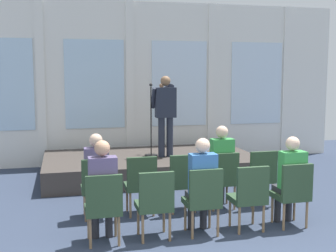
# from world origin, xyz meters

# --- Properties ---
(rear_partition) EXTENTS (10.43, 0.14, 3.92)m
(rear_partition) POSITION_xyz_m (0.04, 6.55, 1.96)
(rear_partition) COLOR silver
(rear_partition) RESTS_ON ground
(stage_platform) EXTENTS (4.45, 2.41, 0.44)m
(stage_platform) POSITION_xyz_m (0.00, 5.06, 0.22)
(stage_platform) COLOR #3F3833
(stage_platform) RESTS_ON ground
(speaker) EXTENTS (0.52, 0.69, 1.71)m
(speaker) POSITION_xyz_m (0.29, 4.88, 1.43)
(speaker) COLOR #232838
(speaker) RESTS_ON stage_platform
(mic_stand) EXTENTS (0.28, 0.28, 1.55)m
(mic_stand) POSITION_xyz_m (0.01, 4.98, 0.78)
(mic_stand) COLOR black
(mic_stand) RESTS_ON stage_platform
(chair_r0_c0) EXTENTS (0.46, 0.44, 0.94)m
(chair_r0_c0) POSITION_xyz_m (-1.34, 2.50, 0.53)
(chair_r0_c0) COLOR olive
(chair_r0_c0) RESTS_ON ground
(audience_r0_c0) EXTENTS (0.36, 0.39, 1.30)m
(audience_r0_c0) POSITION_xyz_m (-1.34, 2.58, 0.72)
(audience_r0_c0) COLOR #2D2D33
(audience_r0_c0) RESTS_ON ground
(chair_r0_c1) EXTENTS (0.46, 0.44, 0.94)m
(chair_r0_c1) POSITION_xyz_m (-0.67, 2.50, 0.53)
(chair_r0_c1) COLOR olive
(chair_r0_c1) RESTS_ON ground
(chair_r0_c2) EXTENTS (0.46, 0.44, 0.94)m
(chair_r0_c2) POSITION_xyz_m (0.00, 2.50, 0.53)
(chair_r0_c2) COLOR olive
(chair_r0_c2) RESTS_ON ground
(chair_r0_c3) EXTENTS (0.46, 0.44, 0.94)m
(chair_r0_c3) POSITION_xyz_m (0.67, 2.50, 0.53)
(chair_r0_c3) COLOR olive
(chair_r0_c3) RESTS_ON ground
(audience_r0_c3) EXTENTS (0.36, 0.39, 1.36)m
(audience_r0_c3) POSITION_xyz_m (0.67, 2.58, 0.75)
(audience_r0_c3) COLOR #2D2D33
(audience_r0_c3) RESTS_ON ground
(chair_r0_c4) EXTENTS (0.46, 0.44, 0.94)m
(chair_r0_c4) POSITION_xyz_m (1.34, 2.50, 0.53)
(chair_r0_c4) COLOR olive
(chair_r0_c4) RESTS_ON ground
(chair_r1_c0) EXTENTS (0.46, 0.44, 0.94)m
(chair_r1_c0) POSITION_xyz_m (-1.34, 1.47, 0.53)
(chair_r1_c0) COLOR olive
(chair_r1_c0) RESTS_ON ground
(audience_r1_c0) EXTENTS (0.36, 0.39, 1.35)m
(audience_r1_c0) POSITION_xyz_m (-1.34, 1.55, 0.75)
(audience_r1_c0) COLOR #2D2D33
(audience_r1_c0) RESTS_ON ground
(chair_r1_c1) EXTENTS (0.46, 0.44, 0.94)m
(chair_r1_c1) POSITION_xyz_m (-0.67, 1.47, 0.53)
(chair_r1_c1) COLOR olive
(chair_r1_c1) RESTS_ON ground
(chair_r1_c2) EXTENTS (0.46, 0.44, 0.94)m
(chair_r1_c2) POSITION_xyz_m (0.00, 1.47, 0.53)
(chair_r1_c2) COLOR olive
(chair_r1_c2) RESTS_ON ground
(audience_r1_c2) EXTENTS (0.36, 0.39, 1.33)m
(audience_r1_c2) POSITION_xyz_m (0.00, 1.55, 0.74)
(audience_r1_c2) COLOR #2D2D33
(audience_r1_c2) RESTS_ON ground
(chair_r1_c3) EXTENTS (0.46, 0.44, 0.94)m
(chair_r1_c3) POSITION_xyz_m (0.67, 1.47, 0.53)
(chair_r1_c3) COLOR olive
(chair_r1_c3) RESTS_ON ground
(chair_r1_c4) EXTENTS (0.46, 0.44, 0.94)m
(chair_r1_c4) POSITION_xyz_m (1.34, 1.47, 0.53)
(chair_r1_c4) COLOR olive
(chair_r1_c4) RESTS_ON ground
(audience_r1_c4) EXTENTS (0.36, 0.39, 1.31)m
(audience_r1_c4) POSITION_xyz_m (1.34, 1.55, 0.73)
(audience_r1_c4) COLOR #2D2D33
(audience_r1_c4) RESTS_ON ground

